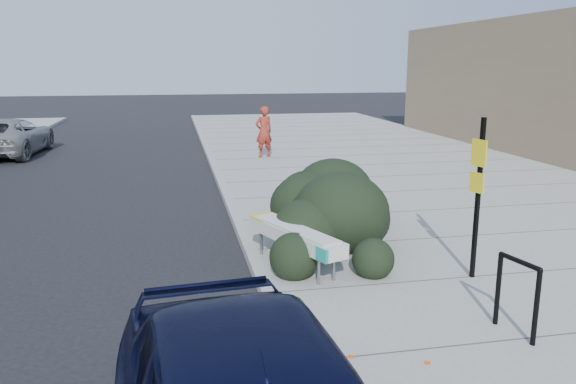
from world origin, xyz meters
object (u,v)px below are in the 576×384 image
bike_rack (517,289)px  suv_silver (9,137)px  sign_post (478,189)px  bench (295,236)px  pedestrian (264,132)px

bike_rack → suv_silver: 20.28m
bike_rack → suv_silver: suv_silver is taller
bike_rack → suv_silver: (-10.25, 17.50, -0.03)m
bike_rack → sign_post: (0.47, 1.85, 0.84)m
bench → sign_post: 2.95m
bike_rack → sign_post: sign_post is taller
bench → bike_rack: (2.15, -2.86, 0.06)m
bike_rack → pedestrian: 14.18m
bike_rack → sign_post: bearing=63.8°
bench → suv_silver: 16.73m
bench → pedestrian: bearing=61.1°
pedestrian → sign_post: bearing=77.5°
bench → bike_rack: bike_rack is taller
suv_silver → sign_post: bearing=127.9°
bench → suv_silver: size_ratio=0.44×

